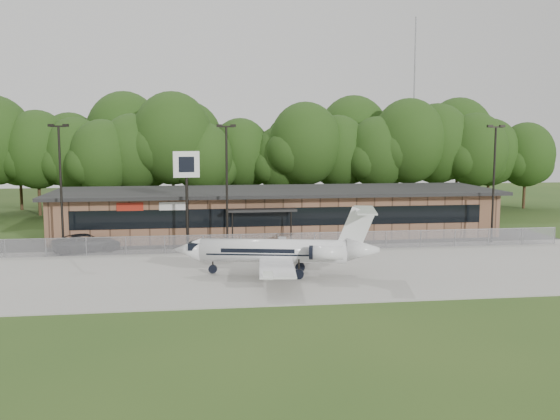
{
  "coord_description": "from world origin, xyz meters",
  "views": [
    {
      "loc": [
        -7.59,
        -34.13,
        9.44
      ],
      "look_at": [
        -1.25,
        12.0,
        3.77
      ],
      "focal_mm": 40.0,
      "sensor_mm": 36.0,
      "label": 1
    }
  ],
  "objects": [
    {
      "name": "suv",
      "position": [
        -16.28,
        16.95,
        0.74
      ],
      "size": [
        5.84,
        3.98,
        1.49
      ],
      "primitive_type": "imported",
      "rotation": [
        0.0,
        0.0,
        1.88
      ],
      "color": "#292A2C",
      "rests_on": "ground"
    },
    {
      "name": "treeline",
      "position": [
        0.0,
        42.0,
        7.5
      ],
      "size": [
        72.0,
        12.0,
        15.0
      ],
      "primitive_type": null,
      "color": "#1B3912",
      "rests_on": "ground"
    },
    {
      "name": "ground",
      "position": [
        0.0,
        0.0,
        0.0
      ],
      "size": [
        160.0,
        160.0,
        0.0
      ],
      "primitive_type": "plane",
      "color": "#294819",
      "rests_on": "ground"
    },
    {
      "name": "terminal",
      "position": [
        -0.0,
        23.94,
        2.18
      ],
      "size": [
        41.0,
        11.65,
        4.3
      ],
      "color": "#8A5E45",
      "rests_on": "ground"
    },
    {
      "name": "business_jet",
      "position": [
        -1.98,
        6.28,
        1.67
      ],
      "size": [
        13.85,
        12.44,
        4.68
      ],
      "rotation": [
        0.0,
        0.0,
        -0.21
      ],
      "color": "silver",
      "rests_on": "ground"
    },
    {
      "name": "light_pole_mid",
      "position": [
        -5.0,
        16.5,
        5.98
      ],
      "size": [
        1.55,
        0.3,
        10.23
      ],
      "color": "black",
      "rests_on": "ground"
    },
    {
      "name": "fence",
      "position": [
        0.0,
        15.0,
        0.78
      ],
      "size": [
        46.0,
        0.04,
        1.52
      ],
      "color": "gray",
      "rests_on": "ground"
    },
    {
      "name": "parking_lot",
      "position": [
        0.0,
        19.5,
        0.03
      ],
      "size": [
        50.0,
        9.0,
        0.06
      ],
      "primitive_type": "cube",
      "color": "#383835",
      "rests_on": "ground"
    },
    {
      "name": "light_pole_right",
      "position": [
        18.0,
        16.5,
        5.98
      ],
      "size": [
        1.55,
        0.3,
        10.23
      ],
      "color": "black",
      "rests_on": "ground"
    },
    {
      "name": "apron",
      "position": [
        0.0,
        8.0,
        0.04
      ],
      "size": [
        64.0,
        18.0,
        0.08
      ],
      "primitive_type": "cube",
      "color": "#9E9B93",
      "rests_on": "ground"
    },
    {
      "name": "light_pole_left",
      "position": [
        -18.0,
        16.5,
        5.98
      ],
      "size": [
        1.55,
        0.3,
        10.23
      ],
      "color": "black",
      "rests_on": "ground"
    },
    {
      "name": "pole_sign",
      "position": [
        -8.24,
        16.8,
        6.18
      ],
      "size": [
        2.13,
        0.54,
        8.07
      ],
      "rotation": [
        0.0,
        0.0,
        0.14
      ],
      "color": "black",
      "rests_on": "ground"
    },
    {
      "name": "radio_mast",
      "position": [
        22.0,
        48.0,
        12.5
      ],
      "size": [
        0.2,
        0.2,
        25.0
      ],
      "primitive_type": "cylinder",
      "color": "gray",
      "rests_on": "ground"
    }
  ]
}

